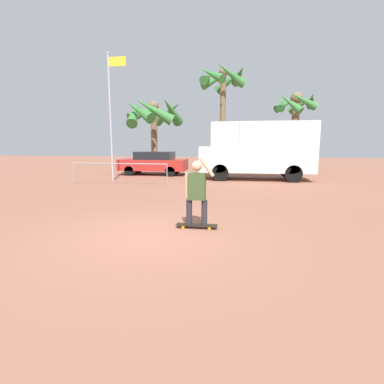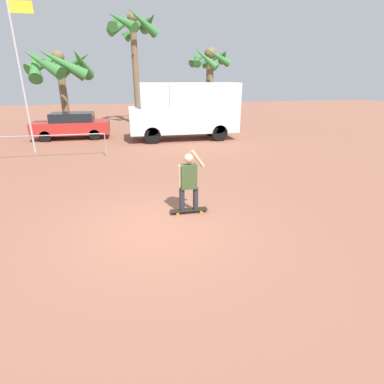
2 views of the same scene
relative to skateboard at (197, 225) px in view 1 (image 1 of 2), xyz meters
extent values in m
plane|color=#935B47|center=(-0.89, -0.73, -0.07)|extent=(80.00, 80.00, 0.00)
cube|color=black|center=(0.00, 0.00, 0.01)|extent=(0.99, 0.23, 0.02)
cylinder|color=orange|center=(-0.32, -0.09, -0.04)|extent=(0.07, 0.03, 0.07)
cylinder|color=orange|center=(-0.32, 0.09, -0.04)|extent=(0.07, 0.03, 0.07)
cylinder|color=orange|center=(0.32, -0.09, -0.04)|extent=(0.07, 0.03, 0.07)
cylinder|color=orange|center=(0.32, 0.09, -0.04)|extent=(0.07, 0.03, 0.07)
cylinder|color=#28282D|center=(-0.18, 0.00, 0.32)|extent=(0.14, 0.14, 0.61)
cylinder|color=#28282D|center=(0.18, 0.00, 0.32)|extent=(0.14, 0.14, 0.61)
cube|color=#384C28|center=(0.00, 0.00, 0.94)|extent=(0.41, 0.22, 0.64)
sphere|color=tan|center=(0.00, 0.00, 1.42)|extent=(0.24, 0.24, 0.24)
cylinder|color=tan|center=(-0.23, 0.00, 0.98)|extent=(0.09, 0.09, 0.57)
cylinder|color=tan|center=(0.23, 0.00, 1.40)|extent=(0.37, 0.09, 0.47)
cylinder|color=black|center=(-0.13, 9.40, 0.38)|extent=(0.91, 0.28, 0.91)
cylinder|color=black|center=(-0.13, 11.27, 0.38)|extent=(0.91, 0.28, 0.91)
cylinder|color=black|center=(3.71, 9.40, 0.38)|extent=(0.91, 0.28, 0.91)
cylinder|color=black|center=(3.71, 11.27, 0.38)|extent=(0.91, 0.28, 0.91)
cube|color=white|center=(-0.22, 10.33, 1.08)|extent=(2.17, 2.15, 1.40)
cube|color=black|center=(-0.65, 10.33, 1.36)|extent=(0.04, 1.83, 0.70)
cube|color=white|center=(2.88, 10.33, 1.74)|extent=(4.03, 2.15, 2.72)
cube|color=white|center=(0.10, 10.33, 2.44)|extent=(1.52, 1.98, 1.32)
cylinder|color=black|center=(-6.03, 11.17, 0.23)|extent=(0.62, 0.22, 0.62)
cylinder|color=black|center=(-6.03, 12.80, 0.23)|extent=(0.62, 0.22, 0.62)
cylinder|color=black|center=(-3.34, 11.17, 0.23)|extent=(0.62, 0.22, 0.62)
cylinder|color=black|center=(-3.34, 12.80, 0.23)|extent=(0.62, 0.22, 0.62)
cube|color=#B22823|center=(-4.68, 11.99, 0.58)|extent=(4.33, 1.85, 0.70)
cube|color=black|center=(-4.58, 11.99, 1.18)|extent=(2.38, 1.63, 0.50)
cylinder|color=brown|center=(4.52, 14.67, 2.43)|extent=(0.50, 0.50, 5.01)
sphere|color=brown|center=(4.52, 14.67, 4.93)|extent=(0.81, 0.81, 0.81)
cone|color=#387F38|center=(5.45, 14.53, 4.77)|extent=(0.82, 2.02, 1.04)
cone|color=#387F38|center=(5.03, 15.47, 4.66)|extent=(1.90, 1.48, 1.37)
cone|color=#387F38|center=(3.94, 15.42, 4.68)|extent=(1.85, 1.60, 1.30)
cone|color=#387F38|center=(3.58, 14.83, 4.66)|extent=(0.84, 1.98, 1.36)
cone|color=#387F38|center=(4.00, 13.88, 4.58)|extent=(1.81, 1.43, 1.59)
cone|color=#387F38|center=(4.78, 13.76, 4.69)|extent=(2.01, 1.06, 1.29)
cylinder|color=brown|center=(-0.53, 16.95, 3.61)|extent=(0.45, 0.45, 7.36)
sphere|color=brown|center=(-0.53, 16.95, 7.29)|extent=(0.71, 0.71, 0.71)
cone|color=#387F38|center=(0.65, 17.25, 7.09)|extent=(1.29, 2.64, 1.32)
cone|color=#387F38|center=(-0.14, 18.11, 6.86)|extent=(2.49, 1.42, 1.97)
cone|color=#387F38|center=(-1.24, 17.95, 6.96)|extent=(2.44, 2.00, 1.71)
cone|color=#387F38|center=(-1.75, 17.12, 7.01)|extent=(1.04, 2.60, 1.56)
cone|color=#387F38|center=(-1.32, 16.01, 6.98)|extent=(2.37, 2.14, 1.66)
cone|color=#387F38|center=(0.07, 15.88, 6.91)|extent=(2.47, 1.81, 1.86)
cylinder|color=brown|center=(-5.32, 14.45, 2.26)|extent=(0.46, 0.46, 4.67)
sphere|color=brown|center=(-5.32, 14.45, 4.59)|extent=(0.73, 0.73, 0.73)
cone|color=#387F38|center=(-3.95, 14.22, 4.20)|extent=(1.25, 2.92, 1.99)
cone|color=#387F38|center=(-4.55, 15.61, 4.24)|extent=(2.81, 2.23, 1.89)
cone|color=#387F38|center=(-6.27, 15.47, 4.29)|extent=(2.64, 2.54, 1.73)
cone|color=#387F38|center=(-6.69, 14.19, 4.10)|extent=(1.27, 2.82, 2.26)
cone|color=#387F38|center=(-6.03, 13.25, 4.21)|extent=(2.84, 2.12, 1.95)
cone|color=#387F38|center=(-4.91, 13.12, 4.18)|extent=(2.92, 1.58, 2.05)
cylinder|color=#B7B7BC|center=(-5.93, 8.49, 3.21)|extent=(0.09, 0.09, 6.58)
sphere|color=#B7B7BC|center=(-5.93, 8.49, 6.55)|extent=(0.12, 0.12, 0.12)
cube|color=yellow|center=(-5.43, 8.49, 6.12)|extent=(0.92, 0.02, 0.47)
cylinder|color=#99999E|center=(-4.91, 6.95, 0.98)|extent=(4.85, 0.05, 0.05)
cylinder|color=#99999E|center=(-7.34, 6.95, 0.45)|extent=(0.04, 0.04, 1.05)
cylinder|color=#99999E|center=(-2.48, 6.95, 0.45)|extent=(0.04, 0.04, 1.05)
camera|label=1|loc=(1.04, -6.89, 1.94)|focal=28.00mm
camera|label=2|loc=(-1.45, -7.16, 3.29)|focal=28.00mm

